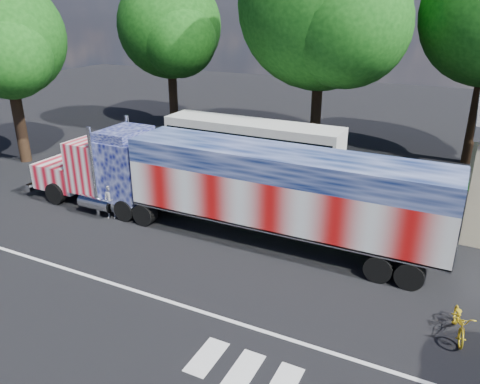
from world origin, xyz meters
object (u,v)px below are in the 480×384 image
at_px(bicycle, 460,322).
at_px(coach_bus, 252,147).
at_px(tree_nw_a, 171,27).
at_px(tree_n_mid, 325,5).
at_px(tree_w_a, 5,39).
at_px(woman, 111,201).
at_px(semi_truck, 227,184).

bearing_deg(bicycle, coach_bus, 128.97).
height_order(bicycle, tree_nw_a, tree_nw_a).
distance_m(tree_n_mid, tree_w_a, 19.47).
distance_m(bicycle, tree_n_mid, 21.43).
xyz_separation_m(bicycle, tree_n_mid, (-9.98, 16.66, 9.05)).
distance_m(woman, tree_w_a, 13.58).
bearing_deg(semi_truck, woman, -168.05).
relative_size(tree_n_mid, tree_nw_a, 1.24).
bearing_deg(woman, tree_nw_a, 89.41).
distance_m(woman, tree_nw_a, 19.31).
relative_size(coach_bus, bicycle, 5.87).
bearing_deg(tree_nw_a, tree_n_mid, -7.51).
xyz_separation_m(tree_nw_a, tree_w_a, (-3.62, -12.05, -0.31)).
xyz_separation_m(coach_bus, tree_nw_a, (-10.54, 7.49, 6.34)).
height_order(coach_bus, woman, coach_bus).
xyz_separation_m(woman, tree_nw_a, (-7.28, 16.39, 7.14)).
bearing_deg(tree_n_mid, tree_w_a, -147.68).
bearing_deg(tree_n_mid, tree_nw_a, 172.49).
xyz_separation_m(coach_bus, tree_n_mid, (2.22, 5.81, 7.89)).
distance_m(coach_bus, tree_n_mid, 10.05).
bearing_deg(coach_bus, bicycle, -41.65).
distance_m(semi_truck, tree_w_a, 17.72).
bearing_deg(semi_truck, bicycle, -17.84).
bearing_deg(semi_truck, tree_w_a, 169.26).
height_order(semi_truck, tree_w_a, tree_w_a).
distance_m(bicycle, tree_w_a, 28.04).
height_order(semi_truck, coach_bus, semi_truck).
height_order(semi_truck, bicycle, semi_truck).
xyz_separation_m(coach_bus, bicycle, (12.20, -10.85, -1.15)).
relative_size(tree_n_mid, tree_w_a, 1.32).
bearing_deg(woman, bicycle, -31.72).
xyz_separation_m(woman, tree_n_mid, (5.48, 14.71, 8.69)).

